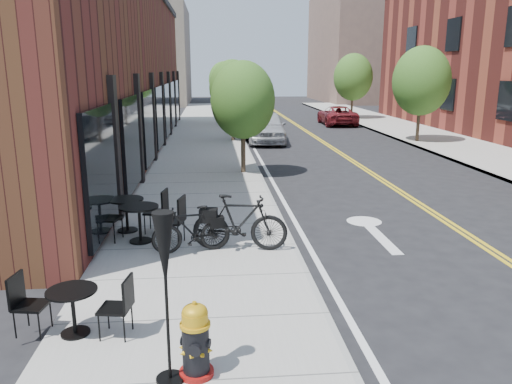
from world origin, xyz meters
name	(u,v)px	position (x,y,z in m)	size (l,w,h in m)	color
ground	(310,279)	(0.00, 0.00, 0.00)	(120.00, 120.00, 0.00)	black
sidewalk_near	(204,169)	(-2.00, 10.00, 0.06)	(4.00, 70.00, 0.12)	#9E9B93
building_near	(96,72)	(-6.50, 14.00, 3.50)	(5.00, 28.00, 7.00)	#4E1C19
bg_building_left	(151,56)	(-8.00, 48.00, 5.00)	(8.00, 14.00, 10.00)	#726656
bg_building_right	(364,48)	(16.00, 50.00, 6.00)	(10.00, 16.00, 12.00)	brown
tree_near_a	(243,100)	(-0.60, 9.00, 2.60)	(2.20, 2.20, 3.81)	#382B1E
tree_near_b	(233,88)	(-0.60, 17.00, 2.71)	(2.30, 2.30, 3.98)	#382B1E
tree_near_c	(227,86)	(-0.60, 25.00, 2.53)	(2.10, 2.10, 3.67)	#382B1E
tree_near_d	(224,80)	(-0.60, 33.00, 2.79)	(2.40, 2.40, 4.11)	#382B1E
tree_far_b	(421,81)	(8.60, 16.00, 3.06)	(2.80, 2.80, 4.62)	#382B1E
tree_far_c	(353,77)	(8.60, 28.00, 3.06)	(2.80, 2.80, 4.62)	#382B1E
fire_hydrant	(196,341)	(-1.93, -2.88, 0.56)	(0.51, 0.51, 0.94)	maroon
bicycle_left	(191,229)	(-2.13, 1.23, 0.59)	(0.44, 1.55, 0.93)	black
bicycle_right	(240,223)	(-1.17, 1.27, 0.69)	(0.53, 1.89, 1.13)	black
bistro_set_a	(73,305)	(-3.60, -1.78, 0.54)	(1.60, 0.77, 0.84)	black
bistro_set_b	(126,210)	(-3.60, 2.68, 0.60)	(1.83, 0.91, 0.96)	black
bistro_set_c	(140,218)	(-3.21, 1.94, 0.62)	(1.91, 0.98, 1.00)	black
patio_umbrella	(165,263)	(-2.23, -2.96, 1.58)	(0.33, 0.33, 2.03)	black
parked_car_a	(267,127)	(1.12, 16.97, 0.77)	(1.83, 4.55, 1.55)	#A9ACB2
parked_car_b	(257,124)	(0.80, 19.00, 0.71)	(1.50, 4.31, 1.42)	black
parked_car_c	(245,111)	(0.80, 28.22, 0.66)	(1.85, 4.55, 1.32)	silver
parked_car_far	(337,115)	(6.69, 24.72, 0.63)	(2.07, 4.50, 1.25)	maroon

